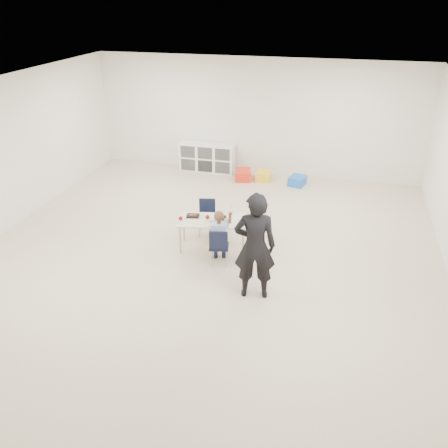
% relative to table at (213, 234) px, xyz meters
% --- Properties ---
extents(room, '(9.00, 9.02, 2.80)m').
position_rel_table_xyz_m(room, '(-0.03, -0.42, 1.12)').
color(room, beige).
rests_on(room, ground).
extents(table, '(1.31, 0.84, 0.56)m').
position_rel_table_xyz_m(table, '(0.00, 0.00, 0.00)').
color(table, beige).
rests_on(table, ground).
extents(chair_near, '(0.38, 0.36, 0.67)m').
position_rel_table_xyz_m(chair_near, '(0.25, -0.49, 0.05)').
color(chair_near, black).
rests_on(chair_near, ground).
extents(chair_far, '(0.38, 0.36, 0.67)m').
position_rel_table_xyz_m(chair_far, '(-0.25, 0.49, 0.05)').
color(chair_far, black).
rests_on(chair_far, ground).
extents(child, '(0.53, 0.53, 1.06)m').
position_rel_table_xyz_m(child, '(0.25, -0.49, 0.24)').
color(child, '#ACC3E8').
rests_on(child, chair_near).
extents(lunch_tray_near, '(0.25, 0.20, 0.03)m').
position_rel_table_xyz_m(lunch_tray_near, '(0.11, 0.08, 0.29)').
color(lunch_tray_near, black).
rests_on(lunch_tray_near, table).
extents(lunch_tray_far, '(0.25, 0.20, 0.03)m').
position_rel_table_xyz_m(lunch_tray_far, '(-0.37, 0.04, 0.29)').
color(lunch_tray_far, black).
rests_on(lunch_tray_far, table).
extents(milk_carton, '(0.08, 0.08, 0.10)m').
position_rel_table_xyz_m(milk_carton, '(0.04, -0.09, 0.32)').
color(milk_carton, white).
rests_on(milk_carton, table).
extents(bread_roll, '(0.09, 0.09, 0.07)m').
position_rel_table_xyz_m(bread_roll, '(0.26, -0.02, 0.31)').
color(bread_roll, tan).
rests_on(bread_roll, table).
extents(apple_near, '(0.07, 0.07, 0.07)m').
position_rel_table_xyz_m(apple_near, '(-0.09, 0.02, 0.31)').
color(apple_near, maroon).
rests_on(apple_near, table).
extents(apple_far, '(0.07, 0.07, 0.07)m').
position_rel_table_xyz_m(apple_far, '(-0.53, -0.15, 0.31)').
color(apple_far, maroon).
rests_on(apple_far, table).
extents(cubby_shelf, '(1.40, 0.40, 0.70)m').
position_rel_table_xyz_m(cubby_shelf, '(-1.23, 3.86, 0.07)').
color(cubby_shelf, white).
rests_on(cubby_shelf, ground).
extents(adult, '(0.68, 0.51, 1.68)m').
position_rel_table_xyz_m(adult, '(1.00, -1.25, 0.56)').
color(adult, black).
rests_on(adult, ground).
extents(bin_red, '(0.49, 0.57, 0.24)m').
position_rel_table_xyz_m(bin_red, '(-0.21, 3.46, -0.16)').
color(bin_red, red).
rests_on(bin_red, ground).
extents(bin_yellow, '(0.36, 0.45, 0.21)m').
position_rel_table_xyz_m(bin_yellow, '(0.27, 3.56, -0.18)').
color(bin_yellow, yellow).
rests_on(bin_yellow, ground).
extents(bin_blue, '(0.43, 0.50, 0.21)m').
position_rel_table_xyz_m(bin_blue, '(1.12, 3.43, -0.18)').
color(bin_blue, blue).
rests_on(bin_blue, ground).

